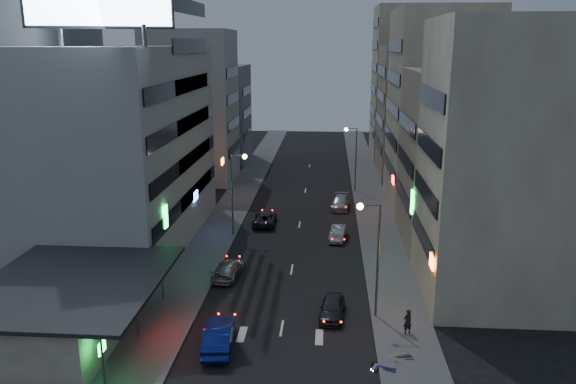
# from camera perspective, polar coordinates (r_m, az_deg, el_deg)

# --- Properties ---
(ground) EXTENTS (180.00, 180.00, 0.00)m
(ground) POSITION_cam_1_polar(r_m,az_deg,el_deg) (34.71, -1.22, -16.81)
(ground) COLOR black
(ground) RESTS_ON ground
(sidewalk_left) EXTENTS (4.00, 120.00, 0.12)m
(sidewalk_left) POSITION_cam_1_polar(r_m,az_deg,el_deg) (63.07, -5.90, -1.96)
(sidewalk_left) COLOR #4C4C4F
(sidewalk_left) RESTS_ON ground
(sidewalk_right) EXTENTS (4.00, 120.00, 0.12)m
(sidewalk_right) POSITION_cam_1_polar(r_m,az_deg,el_deg) (62.33, 8.75, -2.26)
(sidewalk_right) COLOR #4C4C4F
(sidewalk_right) RESTS_ON ground
(food_court) EXTENTS (11.00, 13.00, 3.88)m
(food_court) POSITION_cam_1_polar(r_m,az_deg,el_deg) (39.13, -22.04, -10.82)
(food_court) COLOR beige
(food_court) RESTS_ON ground
(white_building) EXTENTS (14.00, 24.00, 18.00)m
(white_building) POSITION_cam_1_polar(r_m,az_deg,el_deg) (54.05, -17.49, 4.35)
(white_building) COLOR #A9A8A4
(white_building) RESTS_ON ground
(grey_tower) EXTENTS (10.00, 14.00, 34.00)m
(grey_tower) POSITION_cam_1_polar(r_m,az_deg,el_deg) (59.85, -25.26, 12.31)
(grey_tower) COLOR gray
(grey_tower) RESTS_ON ground
(shophouse_near) EXTENTS (10.00, 11.00, 20.00)m
(shophouse_near) POSITION_cam_1_polar(r_m,az_deg,el_deg) (42.51, 20.72, 2.74)
(shophouse_near) COLOR beige
(shophouse_near) RESTS_ON ground
(shophouse_mid) EXTENTS (11.00, 12.00, 16.00)m
(shophouse_mid) POSITION_cam_1_polar(r_m,az_deg,el_deg) (53.91, 17.70, 3.22)
(shophouse_mid) COLOR tan
(shophouse_mid) RESTS_ON ground
(shophouse_far) EXTENTS (10.00, 14.00, 22.00)m
(shophouse_far) POSITION_cam_1_polar(r_m,az_deg,el_deg) (65.94, 14.93, 8.07)
(shophouse_far) COLOR beige
(shophouse_far) RESTS_ON ground
(far_left_a) EXTENTS (11.00, 10.00, 20.00)m
(far_left_a) POSITION_cam_1_polar(r_m,az_deg,el_deg) (77.08, -9.71, 8.52)
(far_left_a) COLOR #A9A8A4
(far_left_a) RESTS_ON ground
(far_left_b) EXTENTS (12.00, 10.00, 15.00)m
(far_left_b) POSITION_cam_1_polar(r_m,az_deg,el_deg) (90.06, -7.99, 7.88)
(far_left_b) COLOR gray
(far_left_b) RESTS_ON ground
(far_right_a) EXTENTS (11.00, 12.00, 18.00)m
(far_right_a) POSITION_cam_1_polar(r_m,az_deg,el_deg) (80.93, 13.29, 7.92)
(far_right_a) COLOR tan
(far_right_a) RESTS_ON ground
(far_right_b) EXTENTS (12.00, 12.00, 24.00)m
(far_right_b) POSITION_cam_1_polar(r_m,az_deg,el_deg) (94.53, 12.40, 10.74)
(far_right_b) COLOR beige
(far_right_b) RESTS_ON ground
(street_lamp_right_near) EXTENTS (1.60, 0.44, 8.02)m
(street_lamp_right_near) POSITION_cam_1_polar(r_m,az_deg,el_deg) (37.79, 8.59, -5.21)
(street_lamp_right_near) COLOR #595B60
(street_lamp_right_near) RESTS_ON sidewalk_right
(street_lamp_left) EXTENTS (1.60, 0.44, 8.02)m
(street_lamp_left) POSITION_cam_1_polar(r_m,az_deg,el_deg) (53.71, -5.32, 0.94)
(street_lamp_left) COLOR #595B60
(street_lamp_left) RESTS_ON sidewalk_left
(street_lamp_right_far) EXTENTS (1.60, 0.44, 8.02)m
(street_lamp_right_far) POSITION_cam_1_polar(r_m,az_deg,el_deg) (70.65, 6.61, 4.27)
(street_lamp_right_far) COLOR #595B60
(street_lamp_right_far) RESTS_ON sidewalk_right
(parked_car_right_near) EXTENTS (1.96, 4.08, 1.34)m
(parked_car_right_near) POSITION_cam_1_polar(r_m,az_deg,el_deg) (39.41, 4.52, -11.64)
(parked_car_right_near) COLOR #2A2A30
(parked_car_right_near) RESTS_ON ground
(parked_car_right_mid) EXTENTS (1.87, 4.04, 1.28)m
(parked_car_right_mid) POSITION_cam_1_polar(r_m,az_deg,el_deg) (54.03, 5.10, -4.19)
(parked_car_right_mid) COLOR #A6A9AE
(parked_car_right_mid) RESTS_ON ground
(parked_car_left) EXTENTS (2.33, 4.89, 1.35)m
(parked_car_left) POSITION_cam_1_polar(r_m,az_deg,el_deg) (58.25, -2.37, -2.69)
(parked_car_left) COLOR #232227
(parked_car_left) RESTS_ON ground
(parked_car_right_far) EXTENTS (2.26, 4.85, 1.37)m
(parked_car_right_far) POSITION_cam_1_polar(r_m,az_deg,el_deg) (64.21, 5.36, -1.06)
(parked_car_right_far) COLOR #9A9CA2
(parked_car_right_far) RESTS_ON ground
(road_car_blue) EXTENTS (2.13, 4.98, 1.60)m
(road_car_blue) POSITION_cam_1_polar(r_m,az_deg,el_deg) (35.88, -7.06, -14.32)
(road_car_blue) COLOR navy
(road_car_blue) RESTS_ON ground
(road_car_silver) EXTENTS (2.40, 4.85, 1.36)m
(road_car_silver) POSITION_cam_1_polar(r_m,az_deg,el_deg) (45.74, -6.09, -7.79)
(road_car_silver) COLOR #9D9FA5
(road_car_silver) RESTS_ON ground
(person) EXTENTS (0.73, 0.63, 1.69)m
(person) POSITION_cam_1_polar(r_m,az_deg,el_deg) (37.69, 12.05, -12.75)
(person) COLOR black
(person) RESTS_ON sidewalk_right
(scooter_black_a) EXTENTS (0.96, 2.09, 1.23)m
(scooter_black_a) POSITION_cam_1_polar(r_m,az_deg,el_deg) (32.62, 11.95, -17.92)
(scooter_black_a) COLOR black
(scooter_black_a) RESTS_ON sidewalk_right
(scooter_silver_a) EXTENTS (1.13, 1.83, 1.06)m
(scooter_silver_a) POSITION_cam_1_polar(r_m,az_deg,el_deg) (34.18, 10.85, -16.37)
(scooter_silver_a) COLOR #929699
(scooter_silver_a) RESTS_ON sidewalk_right
(scooter_blue) EXTENTS (1.12, 1.84, 1.07)m
(scooter_blue) POSITION_cam_1_polar(r_m,az_deg,el_deg) (34.09, 11.06, -16.46)
(scooter_blue) COLOR navy
(scooter_blue) RESTS_ON sidewalk_right
(scooter_black_b) EXTENTS (0.78, 1.66, 0.98)m
(scooter_black_b) POSITION_cam_1_polar(r_m,az_deg,el_deg) (35.51, 12.54, -15.27)
(scooter_black_b) COLOR black
(scooter_black_b) RESTS_ON sidewalk_right
(scooter_silver_b) EXTENTS (1.34, 1.95, 1.13)m
(scooter_silver_b) POSITION_cam_1_polar(r_m,az_deg,el_deg) (35.78, 12.00, -14.84)
(scooter_silver_b) COLOR #9B9DA2
(scooter_silver_b) RESTS_ON sidewalk_right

